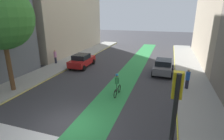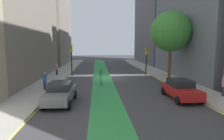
% 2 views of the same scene
% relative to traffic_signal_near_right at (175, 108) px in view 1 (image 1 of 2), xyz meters
% --- Properties ---
extents(ground_plane, '(120.00, 120.00, 0.00)m').
position_rel_traffic_signal_near_right_xyz_m(ground_plane, '(-5.47, 1.77, -3.06)').
color(ground_plane, '#38383D').
extents(bike_lane_paint, '(2.40, 60.00, 0.01)m').
position_rel_traffic_signal_near_right_xyz_m(bike_lane_paint, '(-4.24, 1.77, -3.06)').
color(bike_lane_paint, '#2D8C47').
rests_on(bike_lane_paint, ground_plane).
extents(traffic_signal_near_right, '(0.35, 0.52, 4.37)m').
position_rel_traffic_signal_near_right_xyz_m(traffic_signal_near_right, '(0.00, 0.00, 0.00)').
color(traffic_signal_near_right, black).
rests_on(traffic_signal_near_right, ground_plane).
extents(car_red_left_far, '(2.09, 4.24, 1.57)m').
position_rel_traffic_signal_near_right_xyz_m(car_red_left_far, '(-10.27, 12.70, -2.26)').
color(car_red_left_far, '#A51919').
rests_on(car_red_left_far, ground_plane).
extents(car_grey_right_far, '(2.12, 4.25, 1.57)m').
position_rel_traffic_signal_near_right_xyz_m(car_grey_right_far, '(-0.78, 13.15, -2.26)').
color(car_grey_right_far, slate).
rests_on(car_grey_right_far, ground_plane).
extents(cyclist_in_lane, '(0.32, 1.73, 1.86)m').
position_rel_traffic_signal_near_right_xyz_m(cyclist_in_lane, '(-3.97, 6.38, -2.09)').
color(cyclist_in_lane, black).
rests_on(cyclist_in_lane, ground_plane).
extents(pedestrian_sidewalk_left_a, '(0.34, 0.34, 1.72)m').
position_rel_traffic_signal_near_right_xyz_m(pedestrian_sidewalk_left_a, '(-13.97, 12.64, -2.03)').
color(pedestrian_sidewalk_left_a, '#262638').
rests_on(pedestrian_sidewalk_left_a, sidewalk_left).
extents(pedestrian_sidewalk_right_b, '(0.34, 0.34, 1.68)m').
position_rel_traffic_signal_near_right_xyz_m(pedestrian_sidewalk_right_b, '(1.34, 9.24, -2.05)').
color(pedestrian_sidewalk_right_b, '#262638').
rests_on(pedestrian_sidewalk_right_b, sidewalk_right).
extents(street_tree_near, '(4.83, 4.83, 8.23)m').
position_rel_traffic_signal_near_right_xyz_m(street_tree_near, '(-12.43, 4.48, 2.89)').
color(street_tree_near, brown).
rests_on(street_tree_near, sidewalk_left).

